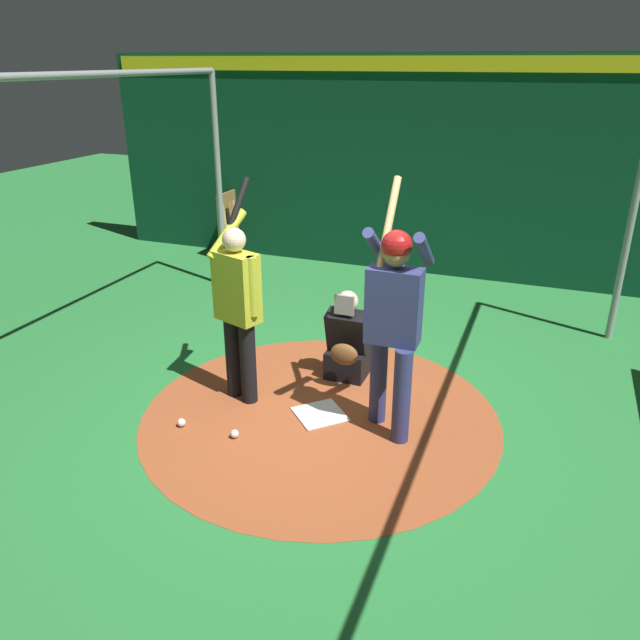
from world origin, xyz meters
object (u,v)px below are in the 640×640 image
at_px(batter, 393,314).
at_px(visitor, 238,303).
at_px(catcher, 348,344).
at_px(bat_rack, 233,225).
at_px(baseball_0, 181,423).
at_px(home_plate, 320,414).
at_px(baseball_1, 235,434).

relative_size(batter, visitor, 1.05).
distance_m(catcher, bat_rack, 4.67).
bearing_deg(catcher, visitor, -47.16).
xyz_separation_m(catcher, baseball_0, (1.42, -1.07, -0.32)).
distance_m(visitor, bat_rack, 4.82).
xyz_separation_m(home_plate, catcher, (-0.80, -0.01, 0.36)).
relative_size(home_plate, batter, 0.20).
height_order(home_plate, batter, batter).
relative_size(catcher, visitor, 0.46).
distance_m(home_plate, bat_rack, 5.31).
distance_m(baseball_0, baseball_1, 0.53).
height_order(batter, baseball_0, batter).
bearing_deg(visitor, home_plate, 105.27).
relative_size(catcher, bat_rack, 0.90).
distance_m(catcher, visitor, 1.26).
bearing_deg(visitor, bat_rack, -132.03).
distance_m(home_plate, baseball_0, 1.24).
bearing_deg(home_plate, catcher, -179.36).
relative_size(visitor, bat_rack, 1.94).
relative_size(baseball_0, baseball_1, 1.00).
bearing_deg(baseball_0, visitor, 158.52).
bearing_deg(baseball_1, visitor, -158.24).
bearing_deg(visitor, catcher, 151.57).
bearing_deg(baseball_1, baseball_0, -88.92).
relative_size(batter, baseball_0, 28.88).
bearing_deg(baseball_0, home_plate, 119.79).
bearing_deg(catcher, bat_rack, -137.49).
bearing_deg(visitor, baseball_0, -2.75).
xyz_separation_m(bat_rack, baseball_1, (4.85, 2.61, -0.45)).
xyz_separation_m(bat_rack, baseball_0, (4.86, 2.08, -0.45)).
distance_m(home_plate, batter, 1.26).
relative_size(home_plate, visitor, 0.21).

